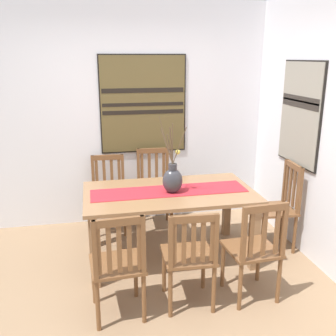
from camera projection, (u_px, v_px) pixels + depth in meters
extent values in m
cube|color=#8E7051|center=(144.00, 301.00, 3.37)|extent=(6.40, 6.40, 0.03)
cube|color=silver|center=(121.00, 115.00, 4.74)|extent=(6.40, 0.12, 2.70)
cube|color=#8E6642|center=(169.00, 193.00, 3.89)|extent=(1.71, 0.96, 0.03)
cube|color=#8E6642|center=(94.00, 252.00, 3.47)|extent=(0.08, 0.08, 0.70)
cube|color=#8E6642|center=(255.00, 236.00, 3.76)|extent=(0.08, 0.08, 0.70)
cube|color=#8E6642|center=(93.00, 217.00, 4.22)|extent=(0.08, 0.08, 0.70)
cube|color=#8E6642|center=(227.00, 207.00, 4.51)|extent=(0.08, 0.08, 0.70)
cube|color=#B7232D|center=(169.00, 191.00, 3.88)|extent=(1.57, 0.36, 0.01)
ellipsoid|color=#333338|center=(173.00, 181.00, 3.80)|extent=(0.20, 0.17, 0.25)
cylinder|color=#333338|center=(173.00, 167.00, 3.76)|extent=(0.09, 0.09, 0.06)
cylinder|color=brown|center=(170.00, 149.00, 3.70)|extent=(0.07, 0.02, 0.30)
cylinder|color=brown|center=(166.00, 140.00, 3.70)|extent=(0.13, 0.06, 0.47)
cylinder|color=brown|center=(171.00, 148.00, 3.72)|extent=(0.03, 0.04, 0.31)
cylinder|color=brown|center=(167.00, 146.00, 3.73)|extent=(0.11, 0.09, 0.35)
cylinder|color=brown|center=(179.00, 146.00, 3.66)|extent=(0.11, 0.12, 0.38)
cylinder|color=brown|center=(173.00, 144.00, 3.67)|extent=(0.02, 0.06, 0.41)
cylinder|color=brown|center=(171.00, 146.00, 3.67)|extent=(0.05, 0.06, 0.38)
sphere|color=#E5CC4C|center=(178.00, 152.00, 3.73)|extent=(0.05, 0.05, 0.05)
cube|color=brown|center=(117.00, 264.00, 3.08)|extent=(0.44, 0.44, 0.03)
cylinder|color=brown|center=(94.00, 280.00, 3.27)|extent=(0.04, 0.04, 0.43)
cylinder|color=brown|center=(136.00, 274.00, 3.36)|extent=(0.04, 0.04, 0.43)
cylinder|color=brown|center=(98.00, 306.00, 2.93)|extent=(0.04, 0.04, 0.43)
cylinder|color=brown|center=(144.00, 298.00, 3.02)|extent=(0.04, 0.04, 0.43)
cube|color=brown|center=(95.00, 250.00, 2.79)|extent=(0.04, 0.04, 0.47)
cube|color=brown|center=(143.00, 244.00, 2.88)|extent=(0.04, 0.04, 0.47)
cube|color=brown|center=(118.00, 222.00, 2.78)|extent=(0.38, 0.05, 0.06)
cube|color=brown|center=(99.00, 252.00, 2.80)|extent=(0.04, 0.02, 0.38)
cube|color=brown|center=(109.00, 251.00, 2.82)|extent=(0.04, 0.02, 0.38)
cube|color=brown|center=(119.00, 249.00, 2.84)|extent=(0.04, 0.02, 0.38)
cube|color=brown|center=(129.00, 248.00, 2.86)|extent=(0.04, 0.02, 0.38)
cube|color=brown|center=(139.00, 247.00, 2.88)|extent=(0.04, 0.02, 0.38)
cube|color=brown|center=(188.00, 255.00, 3.22)|extent=(0.44, 0.44, 0.03)
cylinder|color=brown|center=(164.00, 270.00, 3.43)|extent=(0.04, 0.04, 0.43)
cylinder|color=brown|center=(203.00, 267.00, 3.48)|extent=(0.04, 0.04, 0.43)
cylinder|color=brown|center=(170.00, 293.00, 3.09)|extent=(0.04, 0.04, 0.43)
cylinder|color=brown|center=(214.00, 289.00, 3.14)|extent=(0.04, 0.04, 0.43)
cube|color=brown|center=(171.00, 242.00, 2.95)|extent=(0.04, 0.04, 0.43)
cube|color=brown|center=(216.00, 239.00, 3.00)|extent=(0.04, 0.04, 0.43)
cube|color=brown|center=(194.00, 219.00, 2.93)|extent=(0.38, 0.05, 0.06)
cube|color=brown|center=(174.00, 244.00, 2.96)|extent=(0.04, 0.02, 0.34)
cube|color=brown|center=(184.00, 243.00, 2.97)|extent=(0.04, 0.02, 0.34)
cube|color=brown|center=(193.00, 243.00, 2.98)|extent=(0.04, 0.02, 0.34)
cube|color=brown|center=(203.00, 242.00, 2.99)|extent=(0.04, 0.02, 0.34)
cube|color=brown|center=(212.00, 241.00, 3.00)|extent=(0.04, 0.02, 0.34)
cube|color=brown|center=(155.00, 193.00, 4.68)|extent=(0.44, 0.44, 0.03)
cylinder|color=brown|center=(172.00, 215.00, 4.60)|extent=(0.04, 0.04, 0.43)
cylinder|color=brown|center=(142.00, 217.00, 4.55)|extent=(0.04, 0.04, 0.43)
cylinder|color=brown|center=(167.00, 204.00, 4.94)|extent=(0.04, 0.04, 0.43)
cylinder|color=brown|center=(139.00, 206.00, 4.89)|extent=(0.04, 0.04, 0.43)
cube|color=brown|center=(167.00, 167.00, 4.81)|extent=(0.04, 0.04, 0.51)
cube|color=brown|center=(138.00, 169.00, 4.76)|extent=(0.04, 0.04, 0.51)
cube|color=brown|center=(153.00, 151.00, 4.73)|extent=(0.38, 0.05, 0.06)
cube|color=brown|center=(164.00, 169.00, 4.81)|extent=(0.04, 0.02, 0.42)
cube|color=brown|center=(157.00, 169.00, 4.80)|extent=(0.04, 0.02, 0.42)
cube|color=brown|center=(149.00, 169.00, 4.79)|extent=(0.04, 0.02, 0.42)
cube|color=brown|center=(142.00, 170.00, 4.77)|extent=(0.04, 0.02, 0.42)
cube|color=brown|center=(274.00, 209.00, 4.19)|extent=(0.45, 0.45, 0.03)
cylinder|color=brown|center=(262.00, 237.00, 4.05)|extent=(0.04, 0.04, 0.43)
cylinder|color=brown|center=(251.00, 223.00, 4.40)|extent=(0.04, 0.04, 0.43)
cylinder|color=brown|center=(295.00, 235.00, 4.10)|extent=(0.04, 0.04, 0.43)
cylinder|color=brown|center=(281.00, 221.00, 4.44)|extent=(0.04, 0.04, 0.43)
cube|color=brown|center=(300.00, 191.00, 3.97)|extent=(0.04, 0.04, 0.50)
cube|color=brown|center=(285.00, 181.00, 4.31)|extent=(0.04, 0.04, 0.50)
cube|color=brown|center=(294.00, 166.00, 4.08)|extent=(0.06, 0.38, 0.06)
cube|color=brown|center=(298.00, 191.00, 4.01)|extent=(0.02, 0.04, 0.41)
cube|color=brown|center=(294.00, 188.00, 4.10)|extent=(0.02, 0.04, 0.41)
cube|color=brown|center=(290.00, 186.00, 4.18)|extent=(0.02, 0.04, 0.41)
cube|color=brown|center=(287.00, 183.00, 4.27)|extent=(0.02, 0.04, 0.41)
cube|color=brown|center=(109.00, 196.00, 4.59)|extent=(0.44, 0.44, 0.03)
cylinder|color=brown|center=(125.00, 219.00, 4.50)|extent=(0.04, 0.04, 0.43)
cylinder|color=brown|center=(94.00, 221.00, 4.45)|extent=(0.04, 0.04, 0.43)
cylinder|color=brown|center=(124.00, 207.00, 4.85)|extent=(0.04, 0.04, 0.43)
cylinder|color=brown|center=(95.00, 209.00, 4.80)|extent=(0.04, 0.04, 0.43)
cube|color=brown|center=(123.00, 172.00, 4.73)|extent=(0.04, 0.04, 0.45)
cube|color=brown|center=(93.00, 173.00, 4.68)|extent=(0.04, 0.04, 0.45)
cube|color=brown|center=(107.00, 157.00, 4.65)|extent=(0.38, 0.05, 0.06)
cube|color=brown|center=(119.00, 173.00, 4.72)|extent=(0.04, 0.02, 0.36)
cube|color=brown|center=(112.00, 174.00, 4.71)|extent=(0.04, 0.02, 0.36)
cube|color=brown|center=(104.00, 174.00, 4.70)|extent=(0.04, 0.02, 0.36)
cube|color=brown|center=(97.00, 174.00, 4.69)|extent=(0.04, 0.02, 0.36)
cube|color=brown|center=(251.00, 249.00, 3.32)|extent=(0.45, 0.45, 0.03)
cylinder|color=brown|center=(223.00, 265.00, 3.51)|extent=(0.04, 0.04, 0.43)
cylinder|color=brown|center=(258.00, 260.00, 3.60)|extent=(0.04, 0.04, 0.43)
cylinder|color=brown|center=(240.00, 287.00, 3.17)|extent=(0.04, 0.04, 0.43)
cylinder|color=brown|center=(279.00, 280.00, 3.27)|extent=(0.04, 0.04, 0.43)
cube|color=brown|center=(244.00, 235.00, 3.03)|extent=(0.04, 0.04, 0.47)
cube|color=brown|center=(284.00, 229.00, 3.12)|extent=(0.04, 0.04, 0.47)
cube|color=brown|center=(266.00, 208.00, 3.02)|extent=(0.38, 0.06, 0.06)
cube|color=brown|center=(251.00, 235.00, 3.05)|extent=(0.04, 0.02, 0.38)
cube|color=brown|center=(264.00, 234.00, 3.08)|extent=(0.04, 0.02, 0.38)
cube|color=brown|center=(277.00, 232.00, 3.11)|extent=(0.04, 0.02, 0.38)
cube|color=black|center=(143.00, 104.00, 4.69)|extent=(1.06, 0.04, 1.18)
cube|color=brown|center=(143.00, 104.00, 4.67)|extent=(1.03, 0.01, 1.15)
cube|color=black|center=(144.00, 112.00, 4.69)|extent=(1.00, 0.00, 0.05)
cube|color=black|center=(143.00, 90.00, 4.62)|extent=(1.00, 0.00, 0.05)
cube|color=black|center=(143.00, 104.00, 4.66)|extent=(1.00, 0.00, 0.04)
cube|color=black|center=(301.00, 114.00, 4.03)|extent=(0.04, 0.77, 1.09)
cube|color=gray|center=(299.00, 114.00, 4.02)|extent=(0.01, 0.74, 1.06)
cube|color=#2D2823|center=(300.00, 99.00, 3.98)|extent=(0.00, 0.71, 0.06)
cube|color=#2D2823|center=(300.00, 104.00, 3.99)|extent=(0.00, 0.71, 0.08)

